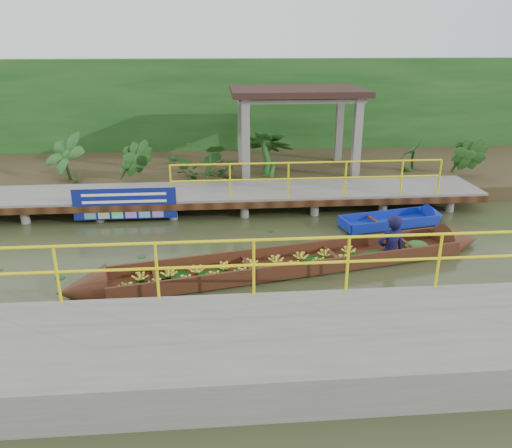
{
  "coord_description": "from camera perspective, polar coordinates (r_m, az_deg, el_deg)",
  "views": [
    {
      "loc": [
        0.2,
        -10.57,
        4.75
      ],
      "look_at": [
        1.14,
        0.5,
        0.6
      ],
      "focal_mm": 35.0,
      "sensor_mm": 36.0,
      "label": 1
    }
  ],
  "objects": [
    {
      "name": "tropical_plants",
      "position": [
        16.34,
        0.72,
        7.9
      ],
      "size": [
        14.19,
        1.19,
        1.48
      ],
      "color": "#174415",
      "rests_on": "ground"
    },
    {
      "name": "foliage_backdrop",
      "position": [
        20.76,
        -5.48,
        12.78
      ],
      "size": [
        30.0,
        0.8,
        4.0
      ],
      "primitive_type": "cube",
      "color": "#174415",
      "rests_on": "ground"
    },
    {
      "name": "near_dock",
      "position": [
        7.82,
        1.95,
        -14.23
      ],
      "size": [
        18.0,
        2.4,
        1.73
      ],
      "color": "slate",
      "rests_on": "ground"
    },
    {
      "name": "moored_blue_boat",
      "position": [
        14.2,
        17.41,
        0.51
      ],
      "size": [
        3.13,
        1.39,
        0.72
      ],
      "rotation": [
        0.0,
        0.0,
        0.21
      ],
      "color": "#0E209A",
      "rests_on": "ground"
    },
    {
      "name": "far_dock",
      "position": [
        14.64,
        -5.34,
        3.42
      ],
      "size": [
        16.0,
        2.06,
        1.66
      ],
      "color": "slate",
      "rests_on": "ground"
    },
    {
      "name": "land_strip",
      "position": [
        18.63,
        -5.33,
        6.33
      ],
      "size": [
        30.0,
        8.0,
        0.45
      ],
      "primitive_type": "cube",
      "color": "#362E1B",
      "rests_on": "ground"
    },
    {
      "name": "vendor_boat",
      "position": [
        11.03,
        5.87,
        -3.63
      ],
      "size": [
        9.69,
        2.94,
        2.24
      ],
      "rotation": [
        0.0,
        0.0,
        0.21
      ],
      "color": "#3D2010",
      "rests_on": "ground"
    },
    {
      "name": "pavilion",
      "position": [
        17.21,
        4.7,
        13.96
      ],
      "size": [
        4.4,
        3.0,
        3.0
      ],
      "color": "slate",
      "rests_on": "ground"
    },
    {
      "name": "blue_banner",
      "position": [
        13.93,
        -14.76,
        2.26
      ],
      "size": [
        2.76,
        0.04,
        0.86
      ],
      "color": "navy",
      "rests_on": "ground"
    },
    {
      "name": "ground",
      "position": [
        11.59,
        -5.41,
        -3.81
      ],
      "size": [
        80.0,
        80.0,
        0.0
      ],
      "primitive_type": "plane",
      "color": "#2D361B",
      "rests_on": "ground"
    }
  ]
}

